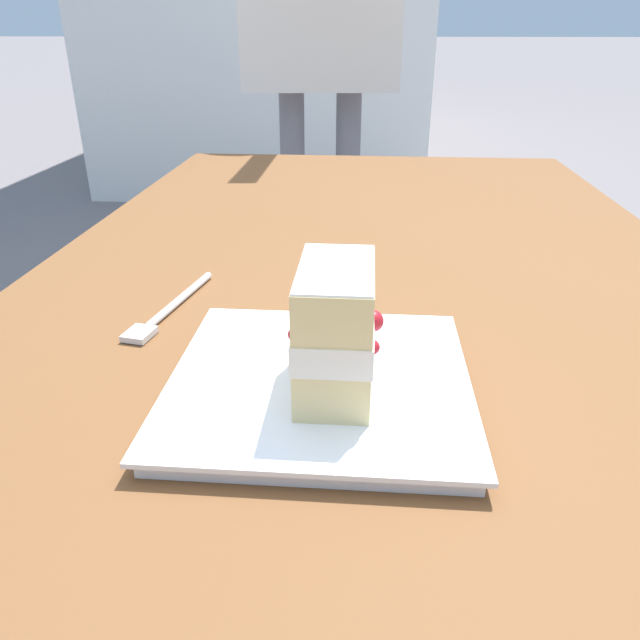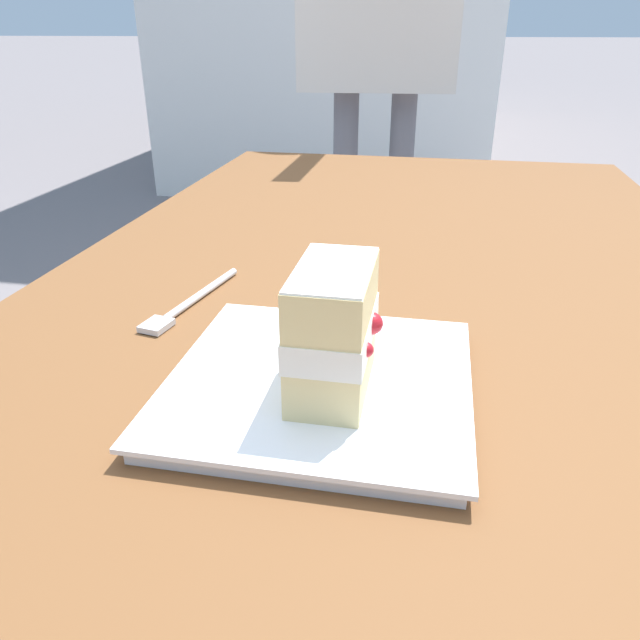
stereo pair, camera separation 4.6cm
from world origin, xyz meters
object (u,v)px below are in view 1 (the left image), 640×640
object	(u,v)px
dessert_plate	(320,384)
dessert_fork	(169,309)
cake_slice	(336,329)
patio_table	(368,360)

from	to	relation	value
dessert_plate	dessert_fork	distance (m)	0.22
cake_slice	patio_table	bearing A→B (deg)	173.22
patio_table	dessert_plate	bearing A→B (deg)	-10.63
dessert_plate	cake_slice	xyz separation A→B (m)	(0.01, 0.01, 0.06)
cake_slice	dessert_fork	bearing A→B (deg)	-130.23
dessert_fork	patio_table	bearing A→B (deg)	109.65
patio_table	dessert_fork	xyz separation A→B (m)	(0.07, -0.21, 0.09)
patio_table	dessert_plate	size ratio (longest dim) A/B	6.71
patio_table	dessert_fork	distance (m)	0.24
patio_table	dessert_plate	xyz separation A→B (m)	(0.21, -0.04, 0.10)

